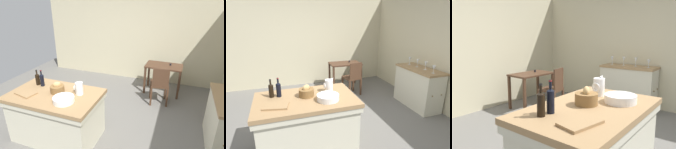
% 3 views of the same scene
% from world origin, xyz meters
% --- Properties ---
extents(ground_plane, '(6.76, 6.76, 0.00)m').
position_xyz_m(ground_plane, '(0.00, 0.00, 0.00)').
color(ground_plane, '#66635E').
extents(wall_back, '(5.32, 0.12, 2.60)m').
position_xyz_m(wall_back, '(0.00, 2.60, 1.30)').
color(wall_back, beige).
rests_on(wall_back, ground).
extents(island_table, '(1.52, 0.95, 0.87)m').
position_xyz_m(island_table, '(-0.47, -0.53, 0.47)').
color(island_table, '#99754C').
rests_on(island_table, ground).
extents(writing_desk, '(0.92, 0.59, 0.80)m').
position_xyz_m(writing_desk, '(1.07, 1.89, 0.63)').
color(writing_desk, '#472D1E').
rests_on(writing_desk, ground).
extents(wooden_chair, '(0.47, 0.47, 0.92)m').
position_xyz_m(wooden_chair, '(1.06, 1.25, 0.50)').
color(wooden_chair, '#472D1E').
rests_on(wooden_chair, ground).
extents(pitcher, '(0.17, 0.13, 0.25)m').
position_xyz_m(pitcher, '(-0.07, -0.40, 0.97)').
color(pitcher, white).
rests_on(pitcher, island_table).
extents(wash_bowl, '(0.33, 0.33, 0.09)m').
position_xyz_m(wash_bowl, '(-0.17, -0.71, 0.91)').
color(wash_bowl, white).
rests_on(wash_bowl, island_table).
extents(bread_basket, '(0.23, 0.23, 0.19)m').
position_xyz_m(bread_basket, '(-0.45, -0.47, 0.94)').
color(bread_basket, brown).
rests_on(bread_basket, island_table).
extents(cutting_board, '(0.37, 0.28, 0.02)m').
position_xyz_m(cutting_board, '(-0.90, -0.70, 0.88)').
color(cutting_board, '#99754C').
rests_on(cutting_board, island_table).
extents(wine_bottle_dark, '(0.07, 0.07, 0.30)m').
position_xyz_m(wine_bottle_dark, '(-0.85, -0.35, 0.99)').
color(wine_bottle_dark, black).
rests_on(wine_bottle_dark, island_table).
extents(wine_bottle_amber, '(0.07, 0.07, 0.29)m').
position_xyz_m(wine_bottle_amber, '(-0.96, -0.34, 0.98)').
color(wine_bottle_amber, black).
rests_on(wine_bottle_amber, island_table).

